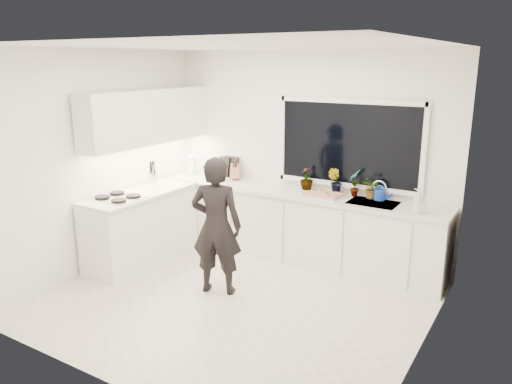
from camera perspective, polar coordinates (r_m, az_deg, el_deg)
The scene contains 25 objects.
floor at distance 5.64m, azimuth -2.63°, elevation -12.30°, with size 4.00×3.50×0.02m, color beige.
wall_back at distance 6.67m, azimuth 5.72°, elevation 4.28°, with size 4.00×0.02×2.70m, color white.
wall_left at distance 6.49m, azimuth -17.70°, elevation 3.36°, with size 0.02×3.50×2.70m, color white.
wall_right at distance 4.40m, azimuth 19.42°, elevation -2.01°, with size 0.02×3.50×2.70m, color white.
ceiling at distance 5.03m, azimuth -3.01°, elevation 16.50°, with size 4.00×3.50×0.02m, color white.
window at distance 6.37m, azimuth 10.51°, elevation 5.44°, with size 1.80×0.02×1.00m, color black.
base_cabinets_back at distance 6.62m, azimuth 4.35°, elevation -3.90°, with size 3.92×0.58×0.88m, color white.
base_cabinets_left at distance 6.71m, azimuth -12.93°, elevation -4.00°, with size 0.58×1.60×0.88m, color white.
countertop_back at distance 6.48m, azimuth 4.39°, elevation -0.07°, with size 3.94×0.62×0.04m, color silver.
countertop_left at distance 6.58m, azimuth -13.16°, elevation -0.21°, with size 0.62×1.60×0.04m, color silver.
upper_cabinets at distance 6.74m, azimuth -12.28°, elevation 8.43°, with size 0.34×2.10×0.70m, color white.
sink at distance 6.12m, azimuth 13.22°, elevation -1.63°, with size 0.58×0.42×0.14m, color silver.
faucet at distance 6.26m, azimuth 13.88°, elevation 0.22°, with size 0.03×0.03×0.22m, color silver.
stovetop at distance 6.35m, azimuth -15.50°, elevation -0.57°, with size 0.56×0.48×0.03m, color black.
person at distance 5.55m, azimuth -4.55°, elevation -3.90°, with size 0.57×0.38×1.57m, color black.
pizza_tray at distance 6.28m, azimuth 7.82°, elevation -0.33°, with size 0.46×0.34×0.03m, color silver.
pizza at distance 6.28m, azimuth 7.83°, elevation -0.18°, with size 0.42×0.30×0.01m, color #B11722.
watering_can at distance 6.23m, azimuth 13.95°, elevation -0.29°, with size 0.14×0.14×0.13m, color #1237AF.
paper_towel_roll at distance 7.48m, azimuth -7.35°, elevation 3.04°, with size 0.11×0.11×0.26m, color white.
knife_block at distance 7.08m, azimuth -2.36°, elevation 2.31°, with size 0.13×0.10×0.22m, color #885E3F.
utensil_crock at distance 6.99m, azimuth -11.70°, elevation 1.60°, with size 0.13×0.13×0.16m, color #B0B0B4.
picture_frame_large at distance 7.30m, azimuth -3.72°, elevation 2.92°, with size 0.22×0.02×0.28m, color black.
picture_frame_small at distance 7.23m, azimuth -2.89°, elevation 2.90°, with size 0.25×0.02×0.30m, color black.
herb_plants at distance 6.35m, azimuth 10.05°, elevation 1.00°, with size 1.13×0.30×0.34m.
soap_bottles at distance 5.79m, azimuth 18.12°, elevation -1.13°, with size 0.16×0.13×0.27m.
Camera 1 is at (2.83, -4.15, 2.56)m, focal length 35.00 mm.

